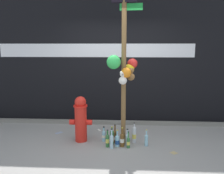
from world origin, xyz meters
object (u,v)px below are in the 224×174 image
(bottle_9, at_px, (146,140))
(bottle_8, at_px, (128,142))
(bottle_2, at_px, (117,140))
(bottle_0, at_px, (115,136))
(bottle_10, at_px, (122,140))
(bottle_6, at_px, (112,141))
(bottle_4, at_px, (134,134))
(memorial_post, at_px, (124,56))
(bottle_3, at_px, (112,137))
(fire_hydrant, at_px, (81,119))
(bottle_5, at_px, (127,139))
(bottle_1, at_px, (107,140))
(bottle_7, at_px, (104,135))

(bottle_9, bearing_deg, bottle_8, -162.70)
(bottle_2, bearing_deg, bottle_0, 106.16)
(bottle_9, height_order, bottle_10, bottle_10)
(bottle_2, distance_m, bottle_6, 0.15)
(bottle_10, bearing_deg, bottle_9, 7.38)
(bottle_4, bearing_deg, memorial_post, -156.99)
(bottle_2, height_order, bottle_10, bottle_10)
(memorial_post, xyz_separation_m, bottle_6, (-0.20, -0.22, -1.53))
(bottle_8, height_order, bottle_10, bottle_10)
(bottle_0, relative_size, bottle_4, 0.90)
(bottle_6, distance_m, bottle_8, 0.31)
(memorial_post, bearing_deg, bottle_4, 23.01)
(bottle_3, height_order, bottle_4, bottle_4)
(bottle_0, distance_m, bottle_9, 0.62)
(fire_hydrant, distance_m, bottle_5, 0.98)
(bottle_1, distance_m, bottle_3, 0.14)
(bottle_2, relative_size, bottle_5, 0.99)
(bottle_0, xyz_separation_m, bottle_7, (-0.22, 0.04, -0.01))
(bottle_4, relative_size, bottle_9, 1.24)
(bottle_7, xyz_separation_m, bottle_8, (0.48, -0.28, -0.01))
(bottle_5, xyz_separation_m, bottle_10, (-0.10, -0.05, 0.01))
(bottle_0, relative_size, bottle_5, 1.09)
(bottle_7, distance_m, bottle_8, 0.55)
(bottle_9, bearing_deg, bottle_4, 145.46)
(bottle_2, height_order, bottle_7, bottle_2)
(memorial_post, height_order, bottle_2, memorial_post)
(fire_hydrant, distance_m, bottle_1, 0.68)
(fire_hydrant, height_order, bottle_0, fire_hydrant)
(fire_hydrant, relative_size, bottle_4, 2.27)
(bottle_1, height_order, bottle_7, bottle_1)
(bottle_4, height_order, bottle_5, bottle_4)
(bottle_4, bearing_deg, bottle_5, -129.40)
(memorial_post, xyz_separation_m, bottle_2, (-0.11, -0.11, -1.56))
(bottle_0, relative_size, bottle_2, 1.11)
(bottle_6, xyz_separation_m, bottle_9, (0.64, 0.15, -0.03))
(bottle_5, relative_size, bottle_6, 0.87)
(bottle_5, bearing_deg, bottle_7, 158.33)
(bottle_6, xyz_separation_m, bottle_10, (0.19, 0.10, -0.01))
(bottle_0, height_order, bottle_10, bottle_10)
(bottle_2, distance_m, bottle_4, 0.38)
(bottle_8, bearing_deg, bottle_0, 136.93)
(memorial_post, xyz_separation_m, bottle_0, (-0.16, 0.08, -1.55))
(bottle_8, bearing_deg, memorial_post, 120.78)
(bottle_0, xyz_separation_m, bottle_4, (0.38, 0.02, 0.04))
(bottle_6, height_order, bottle_7, bottle_6)
(bottle_5, bearing_deg, fire_hydrant, 168.81)
(bottle_9, bearing_deg, bottle_0, 166.99)
(fire_hydrant, relative_size, bottle_0, 2.52)
(memorial_post, distance_m, bottle_7, 1.61)
(bottle_5, height_order, bottle_7, bottle_5)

